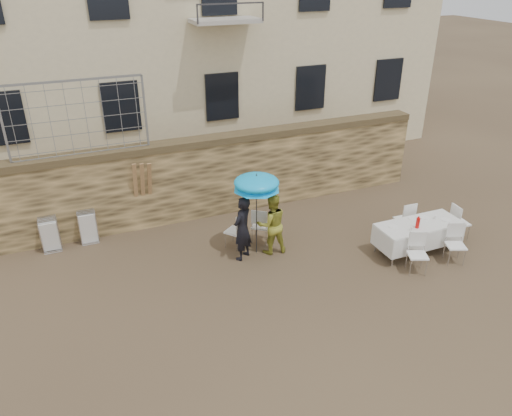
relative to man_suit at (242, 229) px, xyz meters
name	(u,v)px	position (x,y,z in m)	size (l,w,h in m)	color
ground	(279,319)	(-0.15, -2.42, -0.80)	(80.00, 80.00, 0.00)	brown
stone_wall	(204,178)	(-0.15, 2.58, 0.30)	(13.00, 0.50, 2.20)	olive
chain_link_fence	(77,119)	(-3.15, 2.58, 2.30)	(3.20, 0.06, 1.80)	gray
man_suit	(242,229)	(0.00, 0.00, 0.00)	(0.59, 0.38, 1.61)	black
woman_dress	(272,224)	(0.75, 0.00, -0.03)	(0.75, 0.58, 1.54)	#D0CF3F
umbrella	(257,185)	(0.40, 0.10, 1.01)	(1.10, 1.10, 1.93)	#3F3F44
couple_chair_left	(235,230)	(0.00, 0.55, -0.32)	(0.48, 0.48, 0.96)	white
couple_chair_right	(261,225)	(0.70, 0.55, -0.32)	(0.48, 0.48, 0.96)	white
banquet_table	(419,225)	(4.06, -1.35, -0.07)	(2.10, 0.85, 0.78)	silver
soda_bottle	(418,223)	(3.86, -1.50, 0.10)	(0.09, 0.09, 0.26)	red
table_chair_front_left	(418,254)	(3.46, -2.10, -0.32)	(0.48, 0.48, 0.96)	white
table_chair_front_right	(456,245)	(4.56, -2.10, -0.32)	(0.48, 0.48, 0.96)	white
table_chair_back	(404,218)	(4.26, -0.55, -0.32)	(0.48, 0.48, 0.96)	white
table_chair_side	(460,222)	(5.46, -1.25, -0.32)	(0.48, 0.48, 0.96)	white
chair_stack_left	(50,231)	(-4.23, 2.27, -0.34)	(0.46, 0.47, 0.92)	white
chair_stack_right	(87,225)	(-3.33, 2.27, -0.34)	(0.46, 0.40, 0.92)	white
wood_planks	(148,194)	(-1.73, 2.34, 0.20)	(0.70, 0.20, 2.00)	#A37749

